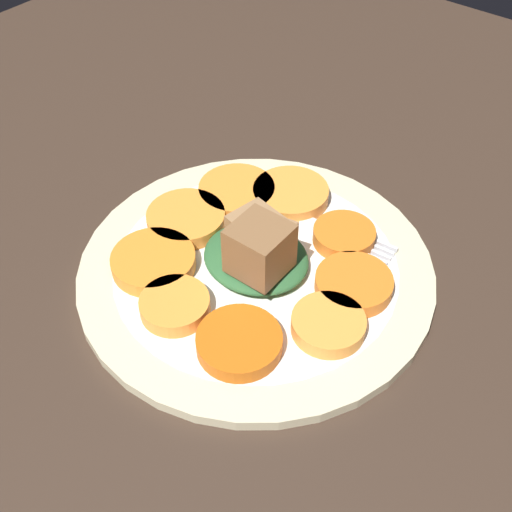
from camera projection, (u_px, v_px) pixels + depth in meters
The scene contains 13 objects.
table_slab at pixel (256, 281), 55.48cm from camera, with size 120.00×120.00×2.00cm, color #38281E.
plate at pixel (256, 269), 54.40cm from camera, with size 29.98×29.98×1.05cm.
carrot_slice_0 at pixel (175, 305), 49.93cm from camera, with size 5.53×5.53×1.31cm, color orange.
carrot_slice_1 at pixel (239, 342), 47.40cm from camera, with size 6.46×6.46×1.31cm, color #D45F12.
carrot_slice_2 at pixel (328, 324), 48.59cm from camera, with size 5.71×5.71×1.31cm, color #F9963A.
carrot_slice_3 at pixel (354, 284), 51.53cm from camera, with size 6.29×6.29×1.31cm, color orange.
carrot_slice_4 at pixel (344, 236), 55.53cm from camera, with size 5.41×5.41×1.31cm, color orange.
carrot_slice_5 at pixel (291, 194), 59.49cm from camera, with size 7.05×7.05×1.31cm, color orange.
carrot_slice_6 at pixel (237, 192), 59.73cm from camera, with size 7.10×7.10×1.31cm, color orange.
carrot_slice_7 at pixel (188, 217), 57.25cm from camera, with size 7.01×7.01×1.31cm, color orange.
carrot_slice_8 at pixel (154, 261), 53.31cm from camera, with size 7.05×7.05×1.31cm, color orange.
center_pile at pixel (259, 250), 51.85cm from camera, with size 9.11×8.20×5.92cm.
fork at pixel (304, 220), 57.62cm from camera, with size 18.32×3.60×0.40cm.
Camera 1 is at (-23.66, 29.22, 41.85)cm, focal length 45.00 mm.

